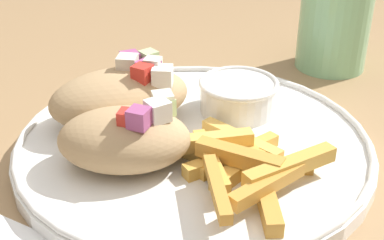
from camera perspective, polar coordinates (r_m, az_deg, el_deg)
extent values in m
cube|color=#9E7A51|center=(0.47, -0.30, -6.47)|extent=(1.24, 1.24, 0.04)
cylinder|color=#9E7A51|center=(1.30, -17.89, -1.76)|extent=(0.06, 0.06, 0.68)
cylinder|color=white|center=(0.47, 0.00, -2.87)|extent=(0.31, 0.31, 0.01)
torus|color=white|center=(0.47, 0.00, -1.93)|extent=(0.31, 0.31, 0.01)
ellipsoid|color=tan|center=(0.43, -7.24, -2.03)|extent=(0.12, 0.10, 0.05)
cube|color=red|center=(0.43, -2.76, 1.98)|extent=(0.01, 0.01, 0.01)
cube|color=silver|center=(0.43, -3.14, 1.91)|extent=(0.02, 0.02, 0.02)
cube|color=#A34C84|center=(0.40, -5.68, 0.21)|extent=(0.02, 0.02, 0.02)
cube|color=#B7D693|center=(0.43, -3.05, 1.34)|extent=(0.02, 0.02, 0.01)
cube|color=white|center=(0.41, -3.67, 1.00)|extent=(0.02, 0.02, 0.02)
cube|color=red|center=(0.41, -6.87, 0.14)|extent=(0.01, 0.01, 0.01)
ellipsoid|color=tan|center=(0.49, -7.71, 2.39)|extent=(0.15, 0.14, 0.05)
cube|color=white|center=(0.47, -3.17, 4.67)|extent=(0.02, 0.02, 0.02)
cube|color=#B7D693|center=(0.50, -4.64, 6.57)|extent=(0.02, 0.02, 0.01)
cube|color=silver|center=(0.49, -6.90, 5.85)|extent=(0.02, 0.02, 0.02)
cube|color=red|center=(0.47, -5.33, 4.98)|extent=(0.02, 0.02, 0.02)
cube|color=#A34C84|center=(0.48, -4.68, 5.29)|extent=(0.02, 0.02, 0.02)
cube|color=#A34C84|center=(0.50, -6.61, 6.32)|extent=(0.02, 0.02, 0.02)
cube|color=silver|center=(0.48, -4.19, 5.83)|extent=(0.01, 0.01, 0.01)
cube|color=gold|center=(0.42, 4.93, -5.35)|extent=(0.04, 0.06, 0.01)
cube|color=#E5B251|center=(0.46, 5.26, -2.17)|extent=(0.08, 0.05, 0.01)
cube|color=gold|center=(0.43, 8.03, -4.80)|extent=(0.07, 0.02, 0.01)
cube|color=#E5B251|center=(0.43, 1.63, -4.00)|extent=(0.08, 0.04, 0.01)
cube|color=gold|center=(0.43, 3.13, -4.45)|extent=(0.06, 0.05, 0.01)
cube|color=gold|center=(0.39, 8.00, -8.52)|extent=(0.03, 0.07, 0.01)
cube|color=gold|center=(0.44, 5.01, -3.73)|extent=(0.06, 0.07, 0.01)
cube|color=gold|center=(0.41, 10.45, -4.88)|extent=(0.07, 0.07, 0.01)
cube|color=gold|center=(0.41, 5.06, -3.93)|extent=(0.07, 0.03, 0.01)
cube|color=gold|center=(0.39, 8.03, -6.85)|extent=(0.05, 0.06, 0.01)
cube|color=#E5B251|center=(0.43, 1.25, -2.39)|extent=(0.08, 0.05, 0.01)
cube|color=gold|center=(0.42, 1.99, -4.33)|extent=(0.05, 0.08, 0.01)
cube|color=gold|center=(0.38, 2.70, -7.20)|extent=(0.04, 0.07, 0.01)
cylinder|color=white|center=(0.51, 4.96, 2.47)|extent=(0.07, 0.07, 0.03)
cylinder|color=white|center=(0.51, 5.01, 3.62)|extent=(0.06, 0.06, 0.01)
torus|color=white|center=(0.50, 5.03, 3.93)|extent=(0.08, 0.08, 0.00)
cylinder|color=#8CCC93|center=(0.65, 14.97, 9.99)|extent=(0.08, 0.08, 0.11)
cylinder|color=silver|center=(0.65, 14.79, 8.65)|extent=(0.07, 0.07, 0.07)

